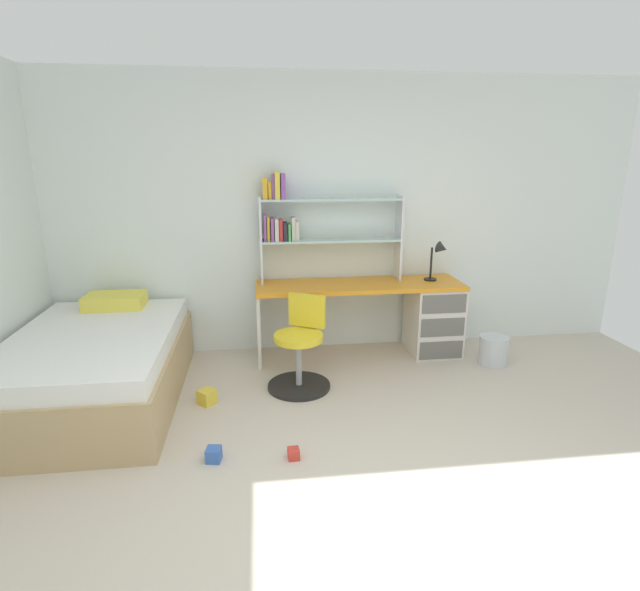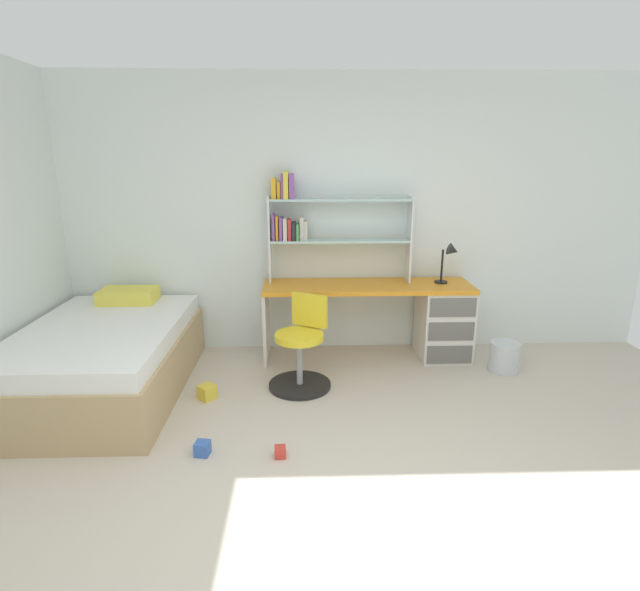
% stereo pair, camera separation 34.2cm
% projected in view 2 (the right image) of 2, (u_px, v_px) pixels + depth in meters
% --- Properties ---
extents(ground_plane, '(6.11, 6.59, 0.02)m').
position_uv_depth(ground_plane, '(369.00, 567.00, 2.30)').
color(ground_plane, beige).
extents(room_shell, '(6.11, 6.59, 2.60)m').
position_uv_depth(room_shell, '(145.00, 244.00, 3.21)').
color(room_shell, silver).
rests_on(room_shell, ground_plane).
extents(desk, '(1.93, 0.53, 0.72)m').
position_uv_depth(desk, '(421.00, 316.00, 4.62)').
color(desk, orange).
rests_on(desk, ground_plane).
extents(bookshelf_hutch, '(1.32, 0.22, 1.01)m').
position_uv_depth(bookshelf_hutch, '(317.00, 220.00, 4.49)').
color(bookshelf_hutch, silver).
rests_on(bookshelf_hutch, desk).
extents(desk_lamp, '(0.20, 0.17, 0.38)m').
position_uv_depth(desk_lamp, '(450.00, 257.00, 4.47)').
color(desk_lamp, black).
rests_on(desk_lamp, desk).
extents(swivel_chair, '(0.52, 0.52, 0.76)m').
position_uv_depth(swivel_chair, '(301.00, 352.00, 4.03)').
color(swivel_chair, black).
rests_on(swivel_chair, ground_plane).
extents(bed_platform, '(1.23, 1.86, 0.68)m').
position_uv_depth(bed_platform, '(104.00, 359.00, 3.94)').
color(bed_platform, tan).
rests_on(bed_platform, ground_plane).
extents(waste_bin, '(0.26, 0.26, 0.27)m').
position_uv_depth(waste_bin, '(504.00, 357.00, 4.36)').
color(waste_bin, silver).
rests_on(waste_bin, ground_plane).
extents(toy_block_red_0, '(0.08, 0.08, 0.07)m').
position_uv_depth(toy_block_red_0, '(280.00, 452.00, 3.12)').
color(toy_block_red_0, red).
rests_on(toy_block_red_0, ground_plane).
extents(toy_block_yellow_1, '(0.16, 0.16, 0.12)m').
position_uv_depth(toy_block_yellow_1, '(207.00, 392.00, 3.87)').
color(toy_block_yellow_1, gold).
rests_on(toy_block_yellow_1, ground_plane).
extents(toy_block_blue_2, '(0.10, 0.10, 0.09)m').
position_uv_depth(toy_block_blue_2, '(202.00, 448.00, 3.14)').
color(toy_block_blue_2, '#3860B7').
rests_on(toy_block_blue_2, ground_plane).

